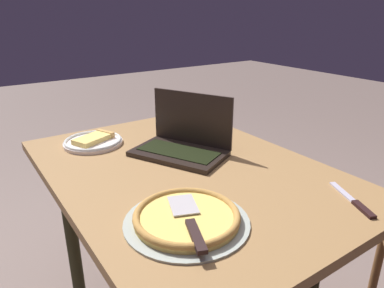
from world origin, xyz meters
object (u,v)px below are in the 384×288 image
(pizza_plate, at_px, (93,141))
(pizza_tray, at_px, (187,218))
(dining_table, at_px, (186,189))
(table_knife, at_px, (355,202))
(laptop, at_px, (183,141))

(pizza_plate, relative_size, pizza_tray, 0.72)
(dining_table, height_order, table_knife, table_knife)
(dining_table, bearing_deg, pizza_plate, -155.15)
(laptop, xyz_separation_m, pizza_tray, (0.41, -0.25, -0.03))
(laptop, relative_size, pizza_tray, 1.21)
(laptop, height_order, pizza_tray, laptop)
(laptop, bearing_deg, pizza_tray, -32.03)
(table_knife, bearing_deg, pizza_tray, -112.99)
(pizza_plate, bearing_deg, laptop, 41.74)
(pizza_tray, bearing_deg, laptop, 147.97)
(pizza_plate, distance_m, table_knife, 0.99)
(dining_table, distance_m, laptop, 0.19)
(dining_table, relative_size, pizza_plate, 5.04)
(dining_table, distance_m, pizza_plate, 0.45)
(dining_table, xyz_separation_m, pizza_plate, (-0.40, -0.19, 0.10))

